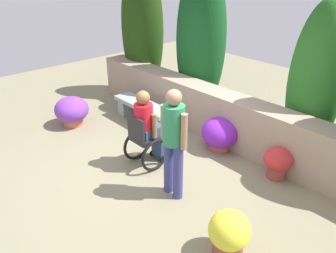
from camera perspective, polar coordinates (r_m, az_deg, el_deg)
The scene contains 10 objects.
ground_plane at distance 5.62m, azimuth -1.36°, elevation -7.55°, with size 13.66×13.66×0.00m, color gray.
stone_retaining_wall at distance 6.43m, azimuth 9.55°, elevation 1.49°, with size 7.17×0.50×0.93m, color gray.
hedge_backdrop at distance 6.62m, azimuth 12.05°, elevation 11.49°, with size 6.92×1.06×3.23m.
stone_bench at distance 7.08m, azimuth -4.25°, elevation 2.77°, with size 1.49×0.41×0.46m.
person_in_wheelchair at distance 5.53m, azimuth -3.59°, elevation -0.75°, with size 0.53×0.66×1.33m.
person_standing_companion at distance 4.63m, azimuth 0.94°, elevation -1.88°, with size 0.49×0.30×1.65m.
flower_pot_purple_near at distance 4.15m, azimuth 10.24°, elevation -17.33°, with size 0.49×0.49×0.60m.
flower_pot_terracotta_by_wall at distance 5.61m, azimuth 18.02°, elevation -5.64°, with size 0.46×0.46×0.52m.
flower_pot_red_accent at distance 6.17m, azimuth 8.78°, elevation -1.25°, with size 0.68×0.68×0.61m.
flower_pot_small_foreground at distance 7.27m, azimuth -15.89°, elevation 2.53°, with size 0.69×0.69×0.61m.
Camera 1 is at (3.53, -3.03, 3.16)m, focal length 36.21 mm.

